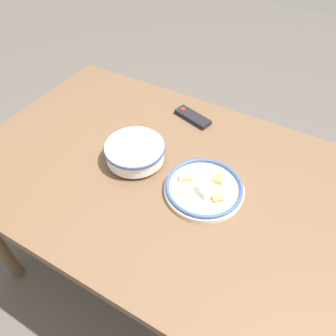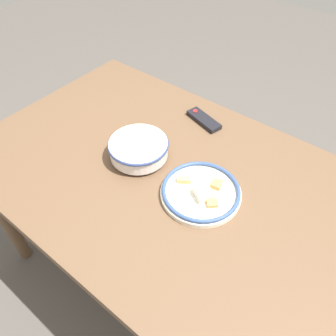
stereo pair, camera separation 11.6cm
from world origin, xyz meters
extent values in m
plane|color=#4C4742|center=(0.00, 0.00, 0.00)|extent=(8.00, 8.00, 0.00)
cube|color=brown|center=(0.00, 0.00, 0.76)|extent=(1.47, 0.96, 0.04)
cylinder|color=brown|center=(-0.66, -0.41, 0.37)|extent=(0.06, 0.06, 0.74)
cylinder|color=brown|center=(-0.66, 0.41, 0.37)|extent=(0.06, 0.06, 0.74)
cylinder|color=silver|center=(-0.12, 0.00, 0.78)|extent=(0.10, 0.10, 0.01)
cylinder|color=silver|center=(-0.12, 0.00, 0.82)|extent=(0.22, 0.22, 0.06)
cylinder|color=#C67A33|center=(-0.12, 0.00, 0.82)|extent=(0.20, 0.20, 0.05)
torus|color=navy|center=(-0.12, 0.00, 0.84)|extent=(0.23, 0.23, 0.01)
cylinder|color=silver|center=(0.17, -0.01, 0.79)|extent=(0.28, 0.28, 0.02)
torus|color=#334C7F|center=(0.17, -0.01, 0.80)|extent=(0.27, 0.27, 0.01)
cube|color=tan|center=(0.10, -0.01, 0.80)|extent=(0.05, 0.05, 0.02)
cube|color=tan|center=(0.20, 0.04, 0.80)|extent=(0.04, 0.04, 0.02)
cube|color=tan|center=(0.23, -0.03, 0.80)|extent=(0.05, 0.05, 0.01)
cube|color=silver|center=(0.19, -0.02, 0.81)|extent=(0.08, 0.08, 0.03)
cube|color=black|center=(-0.04, 0.33, 0.79)|extent=(0.18, 0.10, 0.02)
cylinder|color=red|center=(-0.10, 0.35, 0.80)|extent=(0.02, 0.02, 0.00)
camera|label=1|loc=(0.43, -0.70, 1.66)|focal=35.00mm
camera|label=2|loc=(0.52, -0.64, 1.66)|focal=35.00mm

